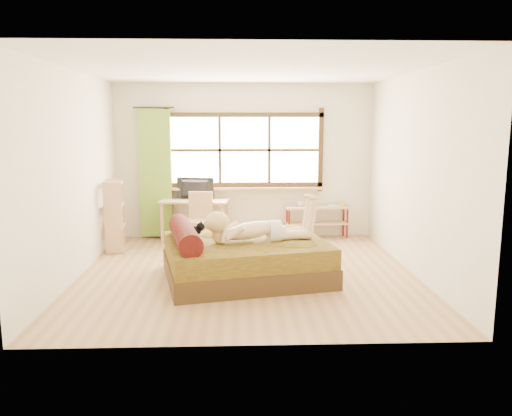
{
  "coord_description": "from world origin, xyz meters",
  "views": [
    {
      "loc": [
        -0.12,
        -6.55,
        2.02
      ],
      "look_at": [
        0.13,
        0.2,
        0.87
      ],
      "focal_mm": 35.0,
      "sensor_mm": 36.0,
      "label": 1
    }
  ],
  "objects_px": {
    "woman": "(257,218)",
    "desk": "(195,205)",
    "bed": "(242,258)",
    "pipe_shelf": "(318,215)",
    "bookshelf": "(115,216)",
    "chair": "(200,216)",
    "kitten": "(191,230)"
  },
  "relations": [
    {
      "from": "pipe_shelf",
      "to": "desk",
      "type": "bearing_deg",
      "value": 178.54
    },
    {
      "from": "chair",
      "to": "bookshelf",
      "type": "relative_size",
      "value": 0.8
    },
    {
      "from": "desk",
      "to": "bookshelf",
      "type": "distance_m",
      "value": 1.37
    },
    {
      "from": "desk",
      "to": "bookshelf",
      "type": "xyz_separation_m",
      "value": [
        -1.21,
        -0.65,
        -0.05
      ]
    },
    {
      "from": "pipe_shelf",
      "to": "kitten",
      "type": "bearing_deg",
      "value": -137.7
    },
    {
      "from": "kitten",
      "to": "bookshelf",
      "type": "xyz_separation_m",
      "value": [
        -1.34,
        1.41,
        -0.06
      ]
    },
    {
      "from": "bed",
      "to": "woman",
      "type": "height_order",
      "value": "woman"
    },
    {
      "from": "kitten",
      "to": "bookshelf",
      "type": "height_order",
      "value": "bookshelf"
    },
    {
      "from": "bed",
      "to": "bookshelf",
      "type": "height_order",
      "value": "bookshelf"
    },
    {
      "from": "bed",
      "to": "pipe_shelf",
      "type": "distance_m",
      "value": 2.66
    },
    {
      "from": "woman",
      "to": "bookshelf",
      "type": "relative_size",
      "value": 1.28
    },
    {
      "from": "pipe_shelf",
      "to": "bookshelf",
      "type": "height_order",
      "value": "bookshelf"
    },
    {
      "from": "chair",
      "to": "bookshelf",
      "type": "bearing_deg",
      "value": -159.89
    },
    {
      "from": "woman",
      "to": "desk",
      "type": "distance_m",
      "value": 2.43
    },
    {
      "from": "bed",
      "to": "desk",
      "type": "bearing_deg",
      "value": 97.93
    },
    {
      "from": "kitten",
      "to": "pipe_shelf",
      "type": "distance_m",
      "value": 2.98
    },
    {
      "from": "kitten",
      "to": "woman",
      "type": "bearing_deg",
      "value": -22.03
    },
    {
      "from": "bookshelf",
      "to": "chair",
      "type": "bearing_deg",
      "value": 3.66
    },
    {
      "from": "woman",
      "to": "bookshelf",
      "type": "distance_m",
      "value": 2.71
    },
    {
      "from": "pipe_shelf",
      "to": "bookshelf",
      "type": "distance_m",
      "value": 3.46
    },
    {
      "from": "chair",
      "to": "pipe_shelf",
      "type": "height_order",
      "value": "chair"
    },
    {
      "from": "woman",
      "to": "desk",
      "type": "height_order",
      "value": "woman"
    },
    {
      "from": "woman",
      "to": "kitten",
      "type": "height_order",
      "value": "woman"
    },
    {
      "from": "bed",
      "to": "woman",
      "type": "relative_size",
      "value": 1.64
    },
    {
      "from": "woman",
      "to": "pipe_shelf",
      "type": "height_order",
      "value": "woman"
    },
    {
      "from": "desk",
      "to": "chair",
      "type": "relative_size",
      "value": 1.35
    },
    {
      "from": "bed",
      "to": "woman",
      "type": "distance_m",
      "value": 0.58
    },
    {
      "from": "bed",
      "to": "pipe_shelf",
      "type": "height_order",
      "value": "bed"
    },
    {
      "from": "desk",
      "to": "bookshelf",
      "type": "relative_size",
      "value": 1.08
    },
    {
      "from": "woman",
      "to": "pipe_shelf",
      "type": "xyz_separation_m",
      "value": [
        1.16,
        2.33,
        -0.4
      ]
    },
    {
      "from": "desk",
      "to": "pipe_shelf",
      "type": "distance_m",
      "value": 2.17
    },
    {
      "from": "bed",
      "to": "woman",
      "type": "bearing_deg",
      "value": -23.39
    }
  ]
}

